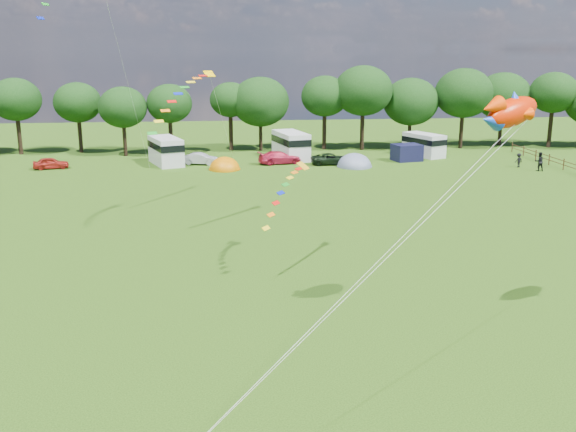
{
  "coord_description": "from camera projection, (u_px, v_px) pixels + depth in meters",
  "views": [
    {
      "loc": [
        -3.32,
        -23.03,
        12.14
      ],
      "look_at": [
        0.0,
        8.0,
        4.0
      ],
      "focal_mm": 40.0,
      "sensor_mm": 36.0,
      "label": 1
    }
  ],
  "objects": [
    {
      "name": "campervan_b",
      "position": [
        166.0,
        150.0,
        69.34
      ],
      "size": [
        4.35,
        6.44,
        2.91
      ],
      "rotation": [
        0.0,
        0.0,
        1.91
      ],
      "color": "silver",
      "rests_on": "ground"
    },
    {
      "name": "car_b",
      "position": [
        200.0,
        159.0,
        69.4
      ],
      "size": [
        3.78,
        2.18,
        1.26
      ],
      "primitive_type": "imported",
      "rotation": [
        0.0,
        0.0,
        1.32
      ],
      "color": "#A0A1A9",
      "rests_on": "ground"
    },
    {
      "name": "streamer_kite_b",
      "position": [
        186.0,
        92.0,
        42.54
      ],
      "size": [
        4.41,
        4.69,
        3.84
      ],
      "rotation": [
        0.0,
        0.0,
        0.46
      ],
      "color": "#FFC200",
      "rests_on": "ground"
    },
    {
      "name": "walker_a",
      "position": [
        539.0,
        161.0,
        65.68
      ],
      "size": [
        0.97,
        0.62,
        1.96
      ],
      "primitive_type": "imported",
      "rotation": [
        0.0,
        0.0,
        3.11
      ],
      "color": "black",
      "rests_on": "ground"
    },
    {
      "name": "tree_line",
      "position": [
        290.0,
        99.0,
        77.41
      ],
      "size": [
        102.98,
        10.98,
        10.27
      ],
      "color": "black",
      "rests_on": "ground"
    },
    {
      "name": "car_a",
      "position": [
        51.0,
        163.0,
        66.88
      ],
      "size": [
        3.88,
        2.21,
        1.22
      ],
      "primitive_type": "imported",
      "rotation": [
        0.0,
        0.0,
        1.79
      ],
      "color": "#A52118",
      "rests_on": "ground"
    },
    {
      "name": "fish_kite",
      "position": [
        508.0,
        112.0,
        26.76
      ],
      "size": [
        3.44,
        2.34,
        1.83
      ],
      "rotation": [
        0.0,
        -0.21,
        0.45
      ],
      "color": "red",
      "rests_on": "ground"
    },
    {
      "name": "ground_plane",
      "position": [
        309.0,
        363.0,
        25.56
      ],
      "size": [
        180.0,
        180.0,
        0.0
      ],
      "primitive_type": "plane",
      "color": "black",
      "rests_on": "ground"
    },
    {
      "name": "streamer_kite_c",
      "position": [
        289.0,
        185.0,
        36.12
      ],
      "size": [
        3.21,
        5.07,
        2.83
      ],
      "rotation": [
        0.0,
        0.0,
        0.96
      ],
      "color": "gold",
      "rests_on": "ground"
    },
    {
      "name": "campervan_d",
      "position": [
        424.0,
        144.0,
        74.76
      ],
      "size": [
        4.21,
        5.82,
        2.63
      ],
      "rotation": [
        0.0,
        0.0,
        1.98
      ],
      "color": "silver",
      "rests_on": "ground"
    },
    {
      "name": "awning_navy",
      "position": [
        407.0,
        153.0,
        71.71
      ],
      "size": [
        3.4,
        2.98,
        1.85
      ],
      "primitive_type": "cube",
      "rotation": [
        0.0,
        0.0,
        0.22
      ],
      "color": "black",
      "rests_on": "ground"
    },
    {
      "name": "car_d",
      "position": [
        331.0,
        159.0,
        69.45
      ],
      "size": [
        4.5,
        2.17,
        1.21
      ],
      "primitive_type": "imported",
      "rotation": [
        0.0,
        0.0,
        1.61
      ],
      "color": "black",
      "rests_on": "ground"
    },
    {
      "name": "car_c",
      "position": [
        280.0,
        158.0,
        69.84
      ],
      "size": [
        4.85,
        2.8,
        1.37
      ],
      "primitive_type": "imported",
      "rotation": [
        0.0,
        0.0,
        1.77
      ],
      "color": "#B91C39",
      "rests_on": "ground"
    },
    {
      "name": "walker_b",
      "position": [
        519.0,
        160.0,
        67.8
      ],
      "size": [
        1.06,
        0.77,
        1.49
      ],
      "primitive_type": "imported",
      "rotation": [
        0.0,
        0.0,
        3.52
      ],
      "color": "black",
      "rests_on": "ground"
    },
    {
      "name": "tent_orange",
      "position": [
        225.0,
        169.0,
        66.71
      ],
      "size": [
        3.32,
        3.64,
        2.6
      ],
      "color": "#C06803",
      "rests_on": "ground"
    },
    {
      "name": "tent_greyblue",
      "position": [
        354.0,
        166.0,
        68.32
      ],
      "size": [
        3.78,
        4.14,
        2.81
      ],
      "color": "slate",
      "rests_on": "ground"
    },
    {
      "name": "campervan_c",
      "position": [
        291.0,
        144.0,
        72.81
      ],
      "size": [
        4.01,
        6.68,
        3.06
      ],
      "rotation": [
        0.0,
        0.0,
        1.8
      ],
      "color": "silver",
      "rests_on": "ground"
    }
  ]
}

